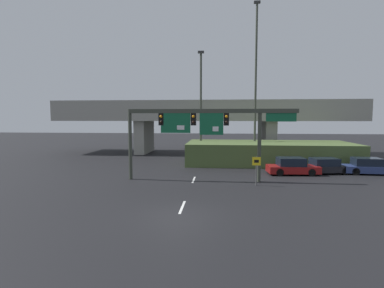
{
  "coord_description": "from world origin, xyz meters",
  "views": [
    {
      "loc": [
        2.02,
        -14.66,
        4.91
      ],
      "look_at": [
        0.0,
        7.21,
        2.99
      ],
      "focal_mm": 28.0,
      "sensor_mm": 36.0,
      "label": 1
    }
  ],
  "objects_px": {
    "highway_light_pole_far": "(256,79)",
    "parked_sedan_mid_right": "(325,166)",
    "highway_light_pole_near": "(201,103)",
    "speed_limit_sign": "(256,167)",
    "parked_sedan_far_right": "(368,167)",
    "parked_sedan_near_right": "(292,167)",
    "signal_gantry": "(203,124)"
  },
  "relations": [
    {
      "from": "highway_light_pole_far",
      "to": "parked_sedan_mid_right",
      "type": "distance_m",
      "value": 12.5
    },
    {
      "from": "highway_light_pole_near",
      "to": "parked_sedan_mid_right",
      "type": "bearing_deg",
      "value": -32.26
    },
    {
      "from": "speed_limit_sign",
      "to": "parked_sedan_far_right",
      "type": "bearing_deg",
      "value": 28.23
    },
    {
      "from": "speed_limit_sign",
      "to": "highway_light_pole_far",
      "type": "distance_m",
      "value": 15.07
    },
    {
      "from": "highway_light_pole_far",
      "to": "highway_light_pole_near",
      "type": "bearing_deg",
      "value": -179.91
    },
    {
      "from": "parked_sedan_near_right",
      "to": "parked_sedan_far_right",
      "type": "distance_m",
      "value": 6.71
    },
    {
      "from": "signal_gantry",
      "to": "parked_sedan_mid_right",
      "type": "bearing_deg",
      "value": 21.14
    },
    {
      "from": "highway_light_pole_far",
      "to": "parked_sedan_mid_right",
      "type": "height_order",
      "value": "highway_light_pole_far"
    },
    {
      "from": "parked_sedan_far_right",
      "to": "parked_sedan_near_right",
      "type": "bearing_deg",
      "value": -169.49
    },
    {
      "from": "highway_light_pole_near",
      "to": "parked_sedan_near_right",
      "type": "relative_size",
      "value": 2.81
    },
    {
      "from": "signal_gantry",
      "to": "parked_sedan_near_right",
      "type": "relative_size",
      "value": 2.95
    },
    {
      "from": "speed_limit_sign",
      "to": "parked_sedan_near_right",
      "type": "bearing_deg",
      "value": 52.43
    },
    {
      "from": "parked_sedan_mid_right",
      "to": "parked_sedan_near_right",
      "type": "bearing_deg",
      "value": -176.22
    },
    {
      "from": "speed_limit_sign",
      "to": "highway_light_pole_near",
      "type": "distance_m",
      "value": 14.64
    },
    {
      "from": "signal_gantry",
      "to": "speed_limit_sign",
      "type": "xyz_separation_m",
      "value": [
        3.91,
        -1.4,
        -3.06
      ]
    },
    {
      "from": "signal_gantry",
      "to": "parked_sedan_far_right",
      "type": "bearing_deg",
      "value": 16.21
    },
    {
      "from": "signal_gantry",
      "to": "highway_light_pole_near",
      "type": "bearing_deg",
      "value": 94.64
    },
    {
      "from": "speed_limit_sign",
      "to": "parked_sedan_far_right",
      "type": "distance_m",
      "value": 11.73
    },
    {
      "from": "signal_gantry",
      "to": "parked_sedan_far_right",
      "type": "relative_size",
      "value": 3.01
    },
    {
      "from": "signal_gantry",
      "to": "parked_sedan_near_right",
      "type": "distance_m",
      "value": 9.1
    },
    {
      "from": "signal_gantry",
      "to": "parked_sedan_near_right",
      "type": "xyz_separation_m",
      "value": [
        7.56,
        3.34,
        -3.79
      ]
    },
    {
      "from": "highway_light_pole_far",
      "to": "parked_sedan_near_right",
      "type": "xyz_separation_m",
      "value": [
        2.33,
        -8.07,
        -8.54
      ]
    },
    {
      "from": "speed_limit_sign",
      "to": "parked_sedan_mid_right",
      "type": "relative_size",
      "value": 0.48
    },
    {
      "from": "parked_sedan_mid_right",
      "to": "highway_light_pole_near",
      "type": "bearing_deg",
      "value": 137.49
    },
    {
      "from": "highway_light_pole_near",
      "to": "highway_light_pole_far",
      "type": "relative_size",
      "value": 0.7
    },
    {
      "from": "speed_limit_sign",
      "to": "signal_gantry",
      "type": "bearing_deg",
      "value": 160.25
    },
    {
      "from": "signal_gantry",
      "to": "speed_limit_sign",
      "type": "relative_size",
      "value": 6.11
    },
    {
      "from": "highway_light_pole_far",
      "to": "parked_sedan_near_right",
      "type": "distance_m",
      "value": 11.98
    },
    {
      "from": "parked_sedan_far_right",
      "to": "highway_light_pole_far",
      "type": "bearing_deg",
      "value": 144.76
    },
    {
      "from": "parked_sedan_mid_right",
      "to": "signal_gantry",
      "type": "bearing_deg",
      "value": -169.1
    },
    {
      "from": "highway_light_pole_near",
      "to": "highway_light_pole_far",
      "type": "bearing_deg",
      "value": 0.09
    },
    {
      "from": "highway_light_pole_far",
      "to": "signal_gantry",
      "type": "bearing_deg",
      "value": -114.64
    }
  ]
}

